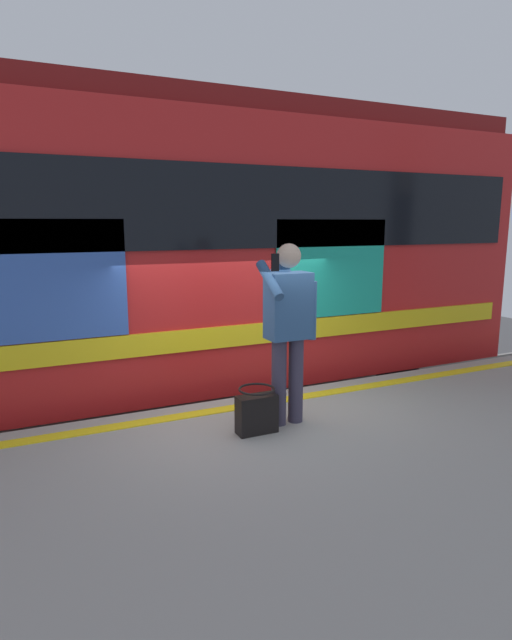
# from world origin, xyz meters

# --- Properties ---
(ground_plane) EXTENTS (23.41, 23.41, 0.00)m
(ground_plane) POSITION_xyz_m (0.00, 0.00, 0.00)
(ground_plane) COLOR #3D3D3F
(platform) EXTENTS (12.92, 3.84, 1.05)m
(platform) POSITION_xyz_m (0.00, 1.92, 0.53)
(platform) COLOR gray
(platform) RESTS_ON ground
(safety_line) EXTENTS (12.67, 0.16, 0.01)m
(safety_line) POSITION_xyz_m (0.00, 0.30, 1.05)
(safety_line) COLOR yellow
(safety_line) RESTS_ON platform
(track_rail_near) EXTENTS (16.80, 0.08, 0.16)m
(track_rail_near) POSITION_xyz_m (0.00, -1.09, 0.08)
(track_rail_near) COLOR slate
(track_rail_near) RESTS_ON ground
(track_rail_far) EXTENTS (16.80, 0.08, 0.16)m
(track_rail_far) POSITION_xyz_m (0.00, -2.52, 0.08)
(track_rail_far) COLOR slate
(track_rail_far) RESTS_ON ground
(train_carriage) EXTENTS (9.20, 3.00, 4.20)m
(train_carriage) POSITION_xyz_m (0.26, -1.80, 2.64)
(train_carriage) COLOR red
(train_carriage) RESTS_ON ground
(passenger) EXTENTS (0.57, 0.55, 1.69)m
(passenger) POSITION_xyz_m (-0.12, 0.87, 2.05)
(passenger) COLOR #383347
(passenger) RESTS_ON platform
(handbag) EXTENTS (0.37, 0.33, 0.42)m
(handbag) POSITION_xyz_m (0.25, 0.97, 1.25)
(handbag) COLOR black
(handbag) RESTS_ON platform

